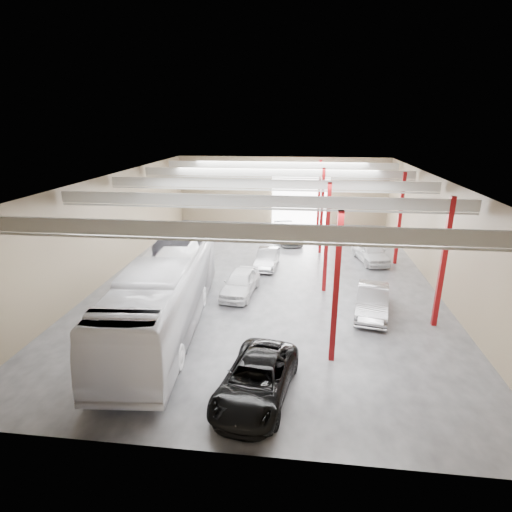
% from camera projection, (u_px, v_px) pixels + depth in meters
% --- Properties ---
extents(depot_shell, '(22.12, 32.12, 7.06)m').
position_uv_depth(depot_shell, '(272.00, 206.00, 27.12)').
color(depot_shell, '#404145').
rests_on(depot_shell, ground).
extents(coach_bus, '(4.37, 14.16, 3.88)m').
position_uv_depth(coach_bus, '(165.00, 294.00, 20.64)').
color(coach_bus, white).
rests_on(coach_bus, ground).
extents(black_sedan, '(3.42, 5.89, 1.54)m').
position_uv_depth(black_sedan, '(256.00, 380.00, 15.72)').
color(black_sedan, black).
rests_on(black_sedan, ground).
extents(car_row_a, '(2.31, 4.71, 1.54)m').
position_uv_depth(car_row_a, '(240.00, 283.00, 25.22)').
color(car_row_a, white).
rests_on(car_row_a, ground).
extents(car_row_b, '(1.68, 4.22, 1.37)m').
position_uv_depth(car_row_b, '(267.00, 258.00, 30.01)').
color(car_row_b, '#9FA0A4').
rests_on(car_row_b, ground).
extents(car_row_c, '(3.17, 5.26, 1.43)m').
position_uv_depth(car_row_c, '(288.00, 234.00, 36.40)').
color(car_row_c, slate).
rests_on(car_row_c, ground).
extents(car_right_near, '(2.52, 5.05, 1.59)m').
position_uv_depth(car_right_near, '(372.00, 301.00, 22.59)').
color(car_right_near, '#A6A6AA').
rests_on(car_right_near, ground).
extents(car_right_far, '(2.78, 4.92, 1.58)m').
position_uv_depth(car_right_far, '(371.00, 252.00, 31.17)').
color(car_right_far, silver).
rests_on(car_right_far, ground).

